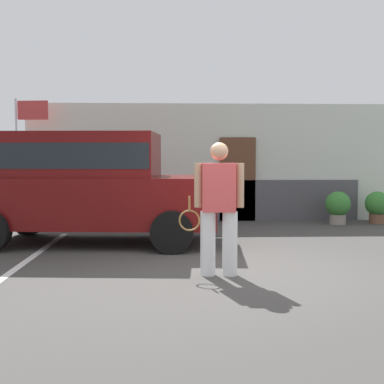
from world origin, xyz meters
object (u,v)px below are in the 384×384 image
potted_plant_by_porch (338,206)px  flag_pole (24,137)px  parked_suv (87,182)px  tennis_player_man (219,207)px  potted_plant_secondary (377,206)px

potted_plant_by_porch → flag_pole: (-7.50, 0.38, 1.64)m
parked_suv → tennis_player_man: parked_suv is taller
tennis_player_man → flag_pole: flag_pole is taller
flag_pole → potted_plant_secondary: bearing=-1.8°
flag_pole → potted_plant_by_porch: bearing=-2.9°
parked_suv → tennis_player_man: (2.22, -2.64, -0.21)m
potted_plant_secondary → tennis_player_man: bearing=-130.0°
potted_plant_secondary → flag_pole: size_ratio=0.26×
tennis_player_man → potted_plant_by_porch: tennis_player_man is taller
tennis_player_man → flag_pole: (-4.16, 5.45, 1.15)m
potted_plant_secondary → flag_pole: (-8.51, 0.26, 1.65)m
tennis_player_man → potted_plant_by_porch: 6.10m
parked_suv → potted_plant_by_porch: (5.56, 2.44, -0.71)m
parked_suv → potted_plant_by_porch: 6.11m
potted_plant_secondary → flag_pole: bearing=178.2°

